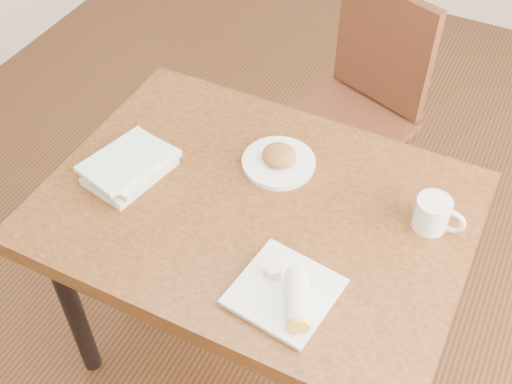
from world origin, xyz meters
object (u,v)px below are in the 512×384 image
at_px(coffee_mug, 434,213).
at_px(plate_burrito, 288,294).
at_px(plate_scone, 279,160).
at_px(book_stack, 130,166).
at_px(chair_far, 360,100).
at_px(table, 256,224).

xyz_separation_m(coffee_mug, plate_burrito, (-0.24, -0.38, -0.03)).
distance_m(plate_scone, plate_burrito, 0.47).
bearing_deg(book_stack, chair_far, 64.97).
distance_m(plate_burrito, book_stack, 0.61).
bearing_deg(coffee_mug, plate_burrito, -122.38).
relative_size(plate_scone, book_stack, 0.78).
height_order(plate_burrito, book_stack, plate_burrito).
relative_size(plate_burrito, book_stack, 0.94).
xyz_separation_m(table, plate_scone, (-0.01, 0.17, 0.11)).
relative_size(coffee_mug, book_stack, 0.50).
height_order(chair_far, plate_burrito, chair_far).
height_order(table, chair_far, chair_far).
bearing_deg(chair_far, coffee_mug, -57.90).
bearing_deg(chair_far, book_stack, -115.03).
distance_m(coffee_mug, plate_burrito, 0.45).
xyz_separation_m(chair_far, book_stack, (-0.40, -0.87, 0.23)).
height_order(table, plate_burrito, plate_burrito).
bearing_deg(chair_far, table, -92.13).
distance_m(plate_scone, book_stack, 0.43).
bearing_deg(chair_far, plate_scone, -93.52).
distance_m(table, plate_burrito, 0.34).
height_order(chair_far, plate_scone, chair_far).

